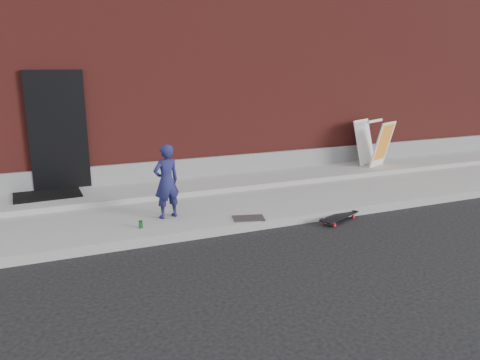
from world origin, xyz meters
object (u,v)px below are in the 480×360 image
child (166,181)px  soda_can (141,224)px  skateboard (339,217)px  pizza_sign (374,143)px

child → soda_can: 0.83m
soda_can → child: bearing=34.1°
skateboard → pizza_sign: bearing=43.5°
child → skateboard: (2.78, -0.91, -0.68)m
pizza_sign → soda_can: bearing=-161.7°
child → pizza_sign: 5.68m
skateboard → pizza_sign: pizza_sign is taller
skateboard → soda_can: soda_can is taller
pizza_sign → soda_can: (-5.96, -1.97, -0.59)m
skateboard → soda_can: 3.34m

